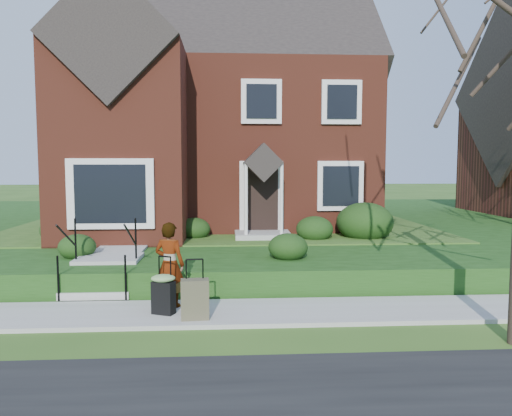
{
  "coord_description": "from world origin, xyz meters",
  "views": [
    {
      "loc": [
        0.13,
        -8.95,
        2.76
      ],
      "look_at": [
        0.8,
        2.0,
        1.79
      ],
      "focal_mm": 35.0,
      "sensor_mm": 36.0,
      "label": 1
    }
  ],
  "objects": [
    {
      "name": "walkway",
      "position": [
        -2.5,
        5.0,
        0.63
      ],
      "size": [
        1.2,
        6.0,
        0.06
      ],
      "primitive_type": "cube",
      "color": "#9E9B93",
      "rests_on": "terrace"
    },
    {
      "name": "terrace",
      "position": [
        4.0,
        10.9,
        0.3
      ],
      "size": [
        44.0,
        20.0,
        0.6
      ],
      "primitive_type": "cube",
      "color": "#183C10",
      "rests_on": "ground"
    },
    {
      "name": "suitcase_black",
      "position": [
        -0.99,
        -0.12,
        0.48
      ],
      "size": [
        0.53,
        0.49,
        1.04
      ],
      "rotation": [
        0.0,
        0.0,
        -0.4
      ],
      "color": "black",
      "rests_on": "sidewalk"
    },
    {
      "name": "foundation_shrubs",
      "position": [
        1.33,
        4.91,
        1.07
      ],
      "size": [
        10.05,
        4.33,
        1.16
      ],
      "color": "black",
      "rests_on": "terrace"
    },
    {
      "name": "sidewalk",
      "position": [
        0.0,
        0.0,
        0.04
      ],
      "size": [
        60.0,
        1.6,
        0.08
      ],
      "primitive_type": "cube",
      "color": "#9E9B93",
      "rests_on": "ground"
    },
    {
      "name": "woman",
      "position": [
        -0.93,
        0.37,
        0.88
      ],
      "size": [
        0.68,
        0.56,
        1.6
      ],
      "primitive_type": "imported",
      "rotation": [
        0.0,
        0.0,
        2.8
      ],
      "color": "#999999",
      "rests_on": "sidewalk"
    },
    {
      "name": "suitcase_olive",
      "position": [
        -0.41,
        -0.45,
        0.43
      ],
      "size": [
        0.5,
        0.3,
        1.05
      ],
      "rotation": [
        0.0,
        0.0,
        0.07
      ],
      "color": "#4E4A34",
      "rests_on": "sidewalk"
    },
    {
      "name": "ground",
      "position": [
        0.0,
        0.0,
        0.0
      ],
      "size": [
        120.0,
        120.0,
        0.0
      ],
      "primitive_type": "plane",
      "color": "#2D5119",
      "rests_on": "ground"
    },
    {
      "name": "main_house",
      "position": [
        -0.21,
        9.61,
        5.26
      ],
      "size": [
        10.4,
        10.2,
        9.4
      ],
      "color": "maroon",
      "rests_on": "terrace"
    },
    {
      "name": "front_steps",
      "position": [
        -2.5,
        1.84,
        0.47
      ],
      "size": [
        1.4,
        2.02,
        1.5
      ],
      "color": "#9E9B93",
      "rests_on": "ground"
    }
  ]
}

